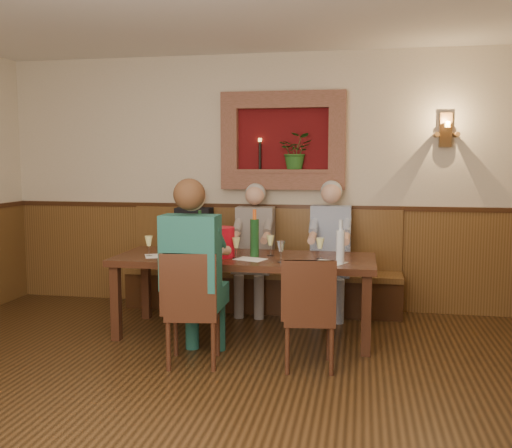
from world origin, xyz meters
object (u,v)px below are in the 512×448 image
(dining_table, at_px, (244,264))
(chair_near_right, at_px, (309,336))
(chair_near_left, at_px, (193,331))
(spittoon_bucket, at_px, (221,242))
(bench, at_px, (262,280))
(wine_bottle_green_b, at_px, (200,235))
(person_bench_mid, at_px, (254,259))
(person_chair_front, at_px, (194,287))
(person_bench_left, at_px, (192,259))
(water_bottle, at_px, (340,246))
(wine_bottle_green_a, at_px, (255,237))
(person_bench_right, at_px, (330,260))

(dining_table, relative_size, chair_near_right, 2.69)
(chair_near_left, height_order, spittoon_bucket, spittoon_bucket)
(chair_near_left, distance_m, spittoon_bucket, 0.98)
(bench, distance_m, wine_bottle_green_b, 1.11)
(person_bench_mid, xyz_separation_m, wine_bottle_green_b, (-0.39, -0.71, 0.35))
(dining_table, distance_m, person_chair_front, 0.82)
(person_bench_mid, distance_m, wine_bottle_green_b, 0.88)
(dining_table, xyz_separation_m, spittoon_bucket, (-0.20, -0.07, 0.21))
(chair_near_left, bearing_deg, dining_table, 64.19)
(dining_table, bearing_deg, person_bench_left, 132.28)
(water_bottle, bearing_deg, dining_table, 166.62)
(wine_bottle_green_b, bearing_deg, person_bench_mid, 60.97)
(chair_near_left, xyz_separation_m, spittoon_bucket, (0.05, 0.76, 0.62))
(chair_near_right, relative_size, wine_bottle_green_a, 2.03)
(bench, bearing_deg, wine_bottle_green_b, -119.74)
(bench, height_order, person_bench_mid, person_bench_mid)
(person_bench_mid, height_order, person_chair_front, person_chair_front)
(spittoon_bucket, bearing_deg, wine_bottle_green_b, 142.80)
(person_bench_right, xyz_separation_m, spittoon_bucket, (-0.95, -0.91, 0.30))
(person_bench_right, xyz_separation_m, wine_bottle_green_b, (-1.21, -0.71, 0.33))
(bench, distance_m, spittoon_bucket, 1.18)
(person_bench_left, xyz_separation_m, person_chair_front, (0.51, -1.61, 0.06))
(dining_table, xyz_separation_m, wine_bottle_green_a, (0.10, -0.00, 0.26))
(dining_table, height_order, spittoon_bucket, spittoon_bucket)
(wine_bottle_green_a, bearing_deg, wine_bottle_green_b, 166.52)
(chair_near_right, xyz_separation_m, person_bench_mid, (-0.75, 1.59, 0.31))
(spittoon_bucket, bearing_deg, person_bench_mid, 81.82)
(spittoon_bucket, xyz_separation_m, wine_bottle_green_b, (-0.26, 0.20, 0.03))
(person_bench_mid, distance_m, person_chair_front, 1.62)
(person_bench_left, relative_size, water_bottle, 3.58)
(wine_bottle_green_a, xyz_separation_m, wine_bottle_green_b, (-0.56, 0.13, -0.01))
(person_bench_right, relative_size, spittoon_bucket, 5.15)
(person_bench_mid, relative_size, wine_bottle_green_b, 3.37)
(bench, xyz_separation_m, person_bench_mid, (-0.07, -0.10, 0.25))
(chair_near_right, xyz_separation_m, person_chair_front, (-0.93, -0.03, 0.37))
(person_bench_left, relative_size, person_bench_mid, 0.98)
(chair_near_left, distance_m, water_bottle, 1.44)
(chair_near_left, xyz_separation_m, person_bench_right, (0.99, 1.67, 0.32))
(dining_table, distance_m, chair_near_left, 0.95)
(bench, height_order, wine_bottle_green_a, wine_bottle_green_a)
(person_bench_right, xyz_separation_m, wine_bottle_green_a, (-0.65, -0.84, 0.34))
(spittoon_bucket, bearing_deg, wine_bottle_green_a, 12.27)
(person_chair_front, bearing_deg, person_bench_right, 58.26)
(person_chair_front, bearing_deg, person_bench_mid, 83.59)
(person_bench_mid, bearing_deg, water_bottle, -47.53)
(wine_bottle_green_b, bearing_deg, dining_table, -15.60)
(dining_table, bearing_deg, water_bottle, -13.38)
(person_bench_left, xyz_separation_m, wine_bottle_green_a, (0.86, -0.84, 0.37))
(person_bench_left, distance_m, spittoon_bucket, 1.12)
(person_chair_front, distance_m, wine_bottle_green_a, 0.90)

